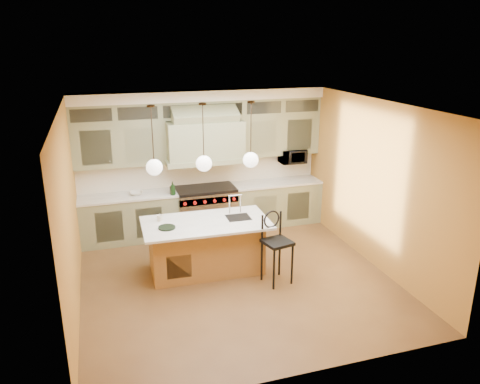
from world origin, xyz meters
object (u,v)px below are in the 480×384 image
object	(u,v)px
range	(206,209)
kitchen_island	(206,245)
microwave	(292,156)
counter_stool	(276,243)

from	to	relation	value
range	kitchen_island	distance (m)	1.74
kitchen_island	microwave	world-z (taller)	microwave
range	counter_stool	xyz separation A→B (m)	(0.61, -2.41, 0.20)
range	kitchen_island	xyz separation A→B (m)	(-0.39, -1.70, -0.01)
counter_stool	microwave	size ratio (longest dim) A/B	2.22
microwave	counter_stool	bearing A→B (deg)	-118.09
range	kitchen_island	size ratio (longest dim) A/B	0.56
microwave	kitchen_island	bearing A→B (deg)	-142.45
kitchen_island	counter_stool	world-z (taller)	kitchen_island
range	microwave	world-z (taller)	microwave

